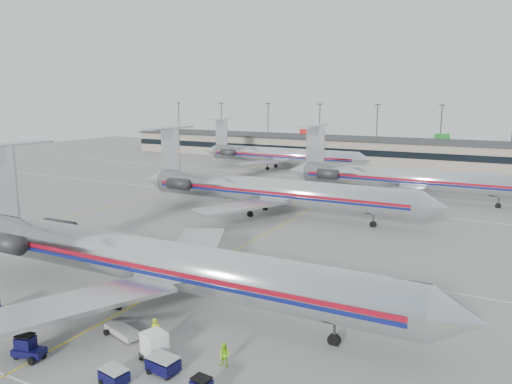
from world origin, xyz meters
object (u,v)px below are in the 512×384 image
Objects in this scene: uld_container at (155,346)px; belt_loader at (124,329)px; jet_foreground at (155,261)px; tug_center at (27,348)px; jet_second_row at (270,191)px.

belt_loader is (-4.16, 1.50, -0.42)m from uld_container.
jet_foreground reaches higher than tug_center.
jet_foreground is at bearing 148.85° from uld_container.
jet_foreground is at bearing -80.79° from jet_second_row.
uld_container reaches higher than tug_center.
tug_center is (-1.88, -11.56, -3.04)m from jet_foreground.
belt_loader is (1.73, -6.05, -3.28)m from jet_foreground.
jet_foreground is at bearing 65.80° from tug_center.
jet_second_row is 40.84m from belt_loader.
uld_container is (11.40, -41.56, -2.75)m from jet_second_row.
uld_container is 4.44m from belt_loader.
uld_container is (5.88, -7.55, -2.86)m from jet_foreground.
jet_foreground is 1.03× the size of jet_second_row.
tug_center is at bearing -85.43° from jet_second_row.
uld_container is at bearing -52.06° from jet_foreground.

